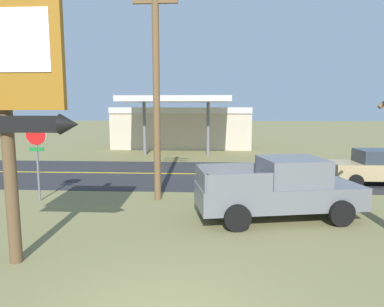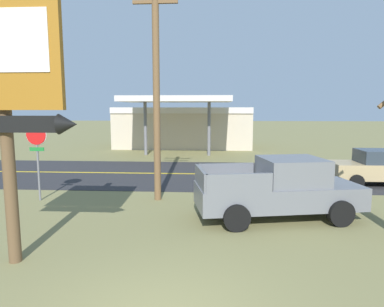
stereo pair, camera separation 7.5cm
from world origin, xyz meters
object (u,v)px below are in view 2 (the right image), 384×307
(motel_sign, at_px, (2,82))
(pickup_grey_parked_on_lawn, at_px, (280,189))
(utility_pole, at_px, (156,79))
(gas_station, at_px, (184,126))
(stop_sign, at_px, (37,148))
(car_tan_mid_lane, at_px, (379,167))

(motel_sign, distance_m, pickup_grey_parked_on_lawn, 8.25)
(utility_pole, relative_size, pickup_grey_parked_on_lawn, 1.58)
(gas_station, height_order, pickup_grey_parked_on_lawn, gas_station)
(motel_sign, height_order, stop_sign, motel_sign)
(car_tan_mid_lane, bearing_deg, pickup_grey_parked_on_lawn, -136.89)
(gas_station, distance_m, pickup_grey_parked_on_lawn, 20.78)
(motel_sign, bearing_deg, car_tan_mid_lane, 36.15)
(car_tan_mid_lane, bearing_deg, motel_sign, -143.85)
(motel_sign, height_order, gas_station, motel_sign)
(pickup_grey_parked_on_lawn, relative_size, car_tan_mid_lane, 1.30)
(stop_sign, xyz_separation_m, gas_station, (3.95, 18.61, -0.08))
(stop_sign, height_order, pickup_grey_parked_on_lawn, stop_sign)
(motel_sign, xyz_separation_m, utility_pole, (2.37, 5.71, 0.53))
(stop_sign, distance_m, utility_pole, 5.24)
(motel_sign, xyz_separation_m, car_tan_mid_lane, (12.19, 8.91, -3.26))
(pickup_grey_parked_on_lawn, xyz_separation_m, car_tan_mid_lane, (5.52, 5.17, -0.13))
(utility_pole, height_order, car_tan_mid_lane, utility_pole)
(stop_sign, bearing_deg, gas_station, 78.01)
(gas_station, bearing_deg, utility_pole, -88.16)
(gas_station, bearing_deg, stop_sign, -101.99)
(gas_station, relative_size, pickup_grey_parked_on_lawn, 2.19)
(stop_sign, relative_size, gas_station, 0.25)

